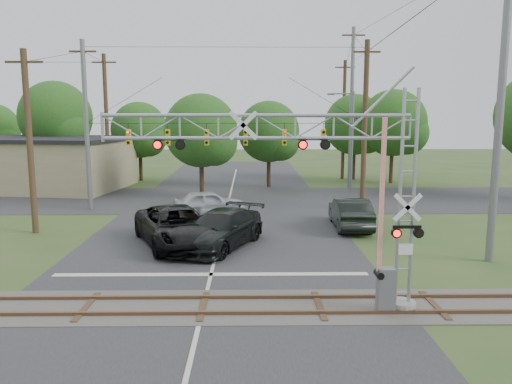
{
  "coord_description": "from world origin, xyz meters",
  "views": [
    {
      "loc": [
        1.61,
        -14.34,
        6.58
      ],
      "look_at": [
        1.89,
        7.5,
        3.16
      ],
      "focal_mm": 35.0,
      "sensor_mm": 36.0,
      "label": 1
    }
  ],
  "objects_px": {
    "pickup_black": "(177,227)",
    "sedan_silver": "(209,203)",
    "traffic_signal_span": "(239,128)",
    "car_dark": "(220,229)",
    "crossing_gantry": "(314,178)",
    "commercial_building": "(15,163)",
    "streetlight": "(350,137)"
  },
  "relations": [
    {
      "from": "pickup_black",
      "to": "traffic_signal_span",
      "type": "bearing_deg",
      "value": 50.49
    },
    {
      "from": "crossing_gantry",
      "to": "car_dark",
      "type": "height_order",
      "value": "crossing_gantry"
    },
    {
      "from": "traffic_signal_span",
      "to": "car_dark",
      "type": "bearing_deg",
      "value": -94.32
    },
    {
      "from": "car_dark",
      "to": "streetlight",
      "type": "distance_m",
      "value": 20.46
    },
    {
      "from": "sedan_silver",
      "to": "traffic_signal_span",
      "type": "bearing_deg",
      "value": -64.04
    },
    {
      "from": "sedan_silver",
      "to": "streetlight",
      "type": "relative_size",
      "value": 0.56
    },
    {
      "from": "car_dark",
      "to": "commercial_building",
      "type": "relative_size",
      "value": 0.3
    },
    {
      "from": "car_dark",
      "to": "commercial_building",
      "type": "distance_m",
      "value": 28.39
    },
    {
      "from": "car_dark",
      "to": "streetlight",
      "type": "bearing_deg",
      "value": 84.79
    },
    {
      "from": "streetlight",
      "to": "sedan_silver",
      "type": "bearing_deg",
      "value": -140.03
    },
    {
      "from": "traffic_signal_span",
      "to": "car_dark",
      "type": "height_order",
      "value": "traffic_signal_span"
    },
    {
      "from": "car_dark",
      "to": "streetlight",
      "type": "xyz_separation_m",
      "value": [
        9.88,
        17.51,
        3.8
      ]
    },
    {
      "from": "pickup_black",
      "to": "streetlight",
      "type": "height_order",
      "value": "streetlight"
    },
    {
      "from": "pickup_black",
      "to": "car_dark",
      "type": "xyz_separation_m",
      "value": [
        2.2,
        -0.38,
        -0.06
      ]
    },
    {
      "from": "traffic_signal_span",
      "to": "pickup_black",
      "type": "xyz_separation_m",
      "value": [
        -2.97,
        -9.76,
        -4.64
      ]
    },
    {
      "from": "commercial_building",
      "to": "streetlight",
      "type": "distance_m",
      "value": 29.69
    },
    {
      "from": "sedan_silver",
      "to": "commercial_building",
      "type": "xyz_separation_m",
      "value": [
        -18.33,
        12.33,
        1.48
      ]
    },
    {
      "from": "traffic_signal_span",
      "to": "pickup_black",
      "type": "distance_m",
      "value": 11.21
    },
    {
      "from": "traffic_signal_span",
      "to": "sedan_silver",
      "type": "distance_m",
      "value": 5.56
    },
    {
      "from": "commercial_building",
      "to": "streetlight",
      "type": "bearing_deg",
      "value": 2.78
    },
    {
      "from": "crossing_gantry",
      "to": "car_dark",
      "type": "distance_m",
      "value": 9.67
    },
    {
      "from": "crossing_gantry",
      "to": "pickup_black",
      "type": "height_order",
      "value": "crossing_gantry"
    },
    {
      "from": "pickup_black",
      "to": "sedan_silver",
      "type": "bearing_deg",
      "value": 60.33
    },
    {
      "from": "traffic_signal_span",
      "to": "streetlight",
      "type": "height_order",
      "value": "traffic_signal_span"
    },
    {
      "from": "pickup_black",
      "to": "streetlight",
      "type": "bearing_deg",
      "value": 32.21
    },
    {
      "from": "crossing_gantry",
      "to": "commercial_building",
      "type": "distance_m",
      "value": 36.96
    },
    {
      "from": "car_dark",
      "to": "sedan_silver",
      "type": "bearing_deg",
      "value": 122.76
    },
    {
      "from": "streetlight",
      "to": "crossing_gantry",
      "type": "bearing_deg",
      "value": -103.81
    },
    {
      "from": "crossing_gantry",
      "to": "commercial_building",
      "type": "height_order",
      "value": "crossing_gantry"
    },
    {
      "from": "car_dark",
      "to": "sedan_silver",
      "type": "relative_size",
      "value": 1.33
    },
    {
      "from": "crossing_gantry",
      "to": "traffic_signal_span",
      "type": "height_order",
      "value": "traffic_signal_span"
    },
    {
      "from": "sedan_silver",
      "to": "commercial_building",
      "type": "height_order",
      "value": "commercial_building"
    }
  ]
}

